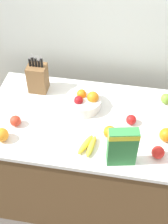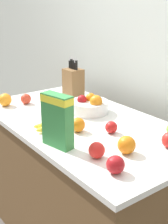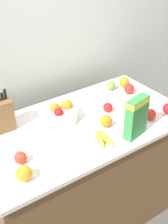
{
  "view_description": "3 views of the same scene",
  "coord_description": "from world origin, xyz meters",
  "px_view_note": "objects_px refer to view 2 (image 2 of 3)",
  "views": [
    {
      "loc": [
        0.18,
        -1.44,
        2.44
      ],
      "look_at": [
        -0.07,
        0.0,
        0.96
      ],
      "focal_mm": 50.0,
      "sensor_mm": 36.0,
      "label": 1
    },
    {
      "loc": [
        1.44,
        -1.06,
        1.6
      ],
      "look_at": [
        0.02,
        -0.01,
        0.96
      ],
      "focal_mm": 50.0,
      "sensor_mm": 36.0,
      "label": 2
    },
    {
      "loc": [
        -1.0,
        -1.45,
        2.1
      ],
      "look_at": [
        0.06,
        0.05,
        0.94
      ],
      "focal_mm": 50.0,
      "sensor_mm": 36.0,
      "label": 3
    }
  ],
  "objects_px": {
    "apple_front": "(111,127)",
    "apple_leftmost": "(115,165)",
    "orange_front_right": "(78,125)",
    "apple_rightmost": "(97,150)",
    "fruit_bowl": "(90,106)",
    "knife_block": "(73,82)",
    "orange_mid_right": "(127,145)",
    "cereal_box": "(57,118)",
    "banana_bunch": "(50,127)",
    "apple_rear": "(26,99)",
    "orange_front_left": "(5,100)"
  },
  "relations": [
    {
      "from": "apple_front",
      "to": "apple_leftmost",
      "type": "relative_size",
      "value": 0.85
    },
    {
      "from": "orange_front_right",
      "to": "apple_rightmost",
      "type": "bearing_deg",
      "value": -19.88
    },
    {
      "from": "fruit_bowl",
      "to": "orange_front_right",
      "type": "height_order",
      "value": "fruit_bowl"
    },
    {
      "from": "knife_block",
      "to": "apple_front",
      "type": "height_order",
      "value": "knife_block"
    },
    {
      "from": "knife_block",
      "to": "fruit_bowl",
      "type": "relative_size",
      "value": 1.24
    },
    {
      "from": "orange_front_right",
      "to": "orange_mid_right",
      "type": "relative_size",
      "value": 0.92
    },
    {
      "from": "apple_leftmost",
      "to": "cereal_box",
      "type": "bearing_deg",
      "value": -171.63
    },
    {
      "from": "banana_bunch",
      "to": "apple_front",
      "type": "distance_m",
      "value": 0.35
    },
    {
      "from": "apple_front",
      "to": "fruit_bowl",
      "type": "bearing_deg",
      "value": 162.22
    },
    {
      "from": "knife_block",
      "to": "cereal_box",
      "type": "distance_m",
      "value": 0.86
    },
    {
      "from": "fruit_bowl",
      "to": "banana_bunch",
      "type": "xyz_separation_m",
      "value": [
        0.09,
        -0.36,
        -0.03
      ]
    },
    {
      "from": "apple_rear",
      "to": "banana_bunch",
      "type": "bearing_deg",
      "value": -11.91
    },
    {
      "from": "apple_rear",
      "to": "orange_mid_right",
      "type": "distance_m",
      "value": 0.98
    },
    {
      "from": "knife_block",
      "to": "apple_leftmost",
      "type": "distance_m",
      "value": 1.15
    },
    {
      "from": "orange_mid_right",
      "to": "knife_block",
      "type": "bearing_deg",
      "value": 160.23
    },
    {
      "from": "orange_front_right",
      "to": "orange_front_left",
      "type": "bearing_deg",
      "value": -167.88
    },
    {
      "from": "knife_block",
      "to": "orange_front_right",
      "type": "distance_m",
      "value": 0.69
    },
    {
      "from": "apple_front",
      "to": "apple_rightmost",
      "type": "xyz_separation_m",
      "value": [
        0.18,
        -0.25,
        0.0
      ]
    },
    {
      "from": "cereal_box",
      "to": "orange_mid_right",
      "type": "height_order",
      "value": "cereal_box"
    },
    {
      "from": "fruit_bowl",
      "to": "apple_leftmost",
      "type": "distance_m",
      "value": 0.77
    },
    {
      "from": "fruit_bowl",
      "to": "orange_mid_right",
      "type": "distance_m",
      "value": 0.6
    },
    {
      "from": "cereal_box",
      "to": "fruit_bowl",
      "type": "relative_size",
      "value": 1.08
    },
    {
      "from": "apple_rightmost",
      "to": "orange_mid_right",
      "type": "distance_m",
      "value": 0.15
    },
    {
      "from": "fruit_bowl",
      "to": "apple_rear",
      "type": "xyz_separation_m",
      "value": [
        -0.42,
        -0.25,
        -0.01
      ]
    },
    {
      "from": "fruit_bowl",
      "to": "knife_block",
      "type": "bearing_deg",
      "value": 161.37
    },
    {
      "from": "apple_rightmost",
      "to": "fruit_bowl",
      "type": "bearing_deg",
      "value": 145.35
    },
    {
      "from": "apple_rightmost",
      "to": "orange_front_right",
      "type": "height_order",
      "value": "orange_front_right"
    },
    {
      "from": "orange_front_right",
      "to": "apple_leftmost",
      "type": "bearing_deg",
      "value": -16.06
    },
    {
      "from": "fruit_bowl",
      "to": "orange_front_left",
      "type": "xyz_separation_m",
      "value": [
        -0.46,
        -0.39,
        -0.0
      ]
    },
    {
      "from": "knife_block",
      "to": "apple_front",
      "type": "xyz_separation_m",
      "value": [
        0.7,
        -0.23,
        -0.08
      ]
    },
    {
      "from": "apple_rear",
      "to": "apple_leftmost",
      "type": "height_order",
      "value": "apple_leftmost"
    },
    {
      "from": "apple_rightmost",
      "to": "apple_leftmost",
      "type": "bearing_deg",
      "value": -8.11
    },
    {
      "from": "apple_rightmost",
      "to": "orange_mid_right",
      "type": "bearing_deg",
      "value": 70.98
    },
    {
      "from": "cereal_box",
      "to": "orange_mid_right",
      "type": "xyz_separation_m",
      "value": [
        0.27,
        0.22,
        -0.11
      ]
    },
    {
      "from": "cereal_box",
      "to": "apple_front",
      "type": "bearing_deg",
      "value": 71.26
    },
    {
      "from": "apple_leftmost",
      "to": "orange_front_left",
      "type": "bearing_deg",
      "value": -179.41
    },
    {
      "from": "apple_rightmost",
      "to": "orange_mid_right",
      "type": "xyz_separation_m",
      "value": [
        0.05,
        0.14,
        0.01
      ]
    },
    {
      "from": "cereal_box",
      "to": "apple_rightmost",
      "type": "relative_size",
      "value": 3.47
    },
    {
      "from": "apple_rightmost",
      "to": "orange_front_left",
      "type": "height_order",
      "value": "orange_front_left"
    },
    {
      "from": "banana_bunch",
      "to": "apple_rear",
      "type": "relative_size",
      "value": 2.51
    },
    {
      "from": "knife_block",
      "to": "apple_rightmost",
      "type": "height_order",
      "value": "knife_block"
    },
    {
      "from": "knife_block",
      "to": "apple_leftmost",
      "type": "relative_size",
      "value": 3.88
    },
    {
      "from": "cereal_box",
      "to": "apple_front",
      "type": "relative_size",
      "value": 3.96
    },
    {
      "from": "fruit_bowl",
      "to": "apple_front",
      "type": "bearing_deg",
      "value": -17.78
    },
    {
      "from": "cereal_box",
      "to": "apple_front",
      "type": "xyz_separation_m",
      "value": [
        0.04,
        0.33,
        -0.12
      ]
    },
    {
      "from": "banana_bunch",
      "to": "knife_block",
      "type": "bearing_deg",
      "value": 133.23
    },
    {
      "from": "apple_rear",
      "to": "apple_rightmost",
      "type": "relative_size",
      "value": 0.94
    },
    {
      "from": "orange_mid_right",
      "to": "apple_leftmost",
      "type": "bearing_deg",
      "value": -57.79
    },
    {
      "from": "apple_rear",
      "to": "orange_front_right",
      "type": "xyz_separation_m",
      "value": [
        0.63,
        0.01,
        0.0
      ]
    },
    {
      "from": "apple_front",
      "to": "orange_mid_right",
      "type": "relative_size",
      "value": 0.77
    }
  ]
}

